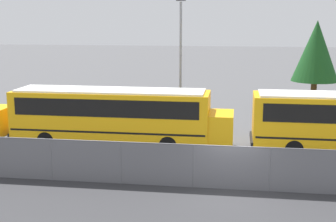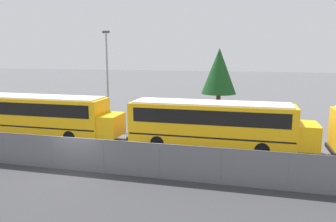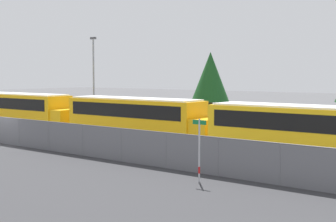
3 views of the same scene
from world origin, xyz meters
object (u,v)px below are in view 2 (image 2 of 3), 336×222
at_px(school_bus_2, 41,113).
at_px(tree_0, 219,71).
at_px(school_bus_3, 214,121).
at_px(light_pole, 107,74).

xyz_separation_m(school_bus_2, tree_0, (12.26, 11.25, 2.70)).
distance_m(school_bus_2, school_bus_3, 13.11).
xyz_separation_m(school_bus_2, school_bus_3, (13.11, 0.14, 0.00)).
bearing_deg(light_pole, tree_0, 29.98).
distance_m(light_pole, tree_0, 10.82).
bearing_deg(tree_0, school_bus_2, -137.45).
relative_size(school_bus_2, light_pole, 1.48).
bearing_deg(light_pole, school_bus_2, -116.28).
relative_size(school_bus_2, tree_0, 1.79).
height_order(school_bus_3, tree_0, tree_0).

